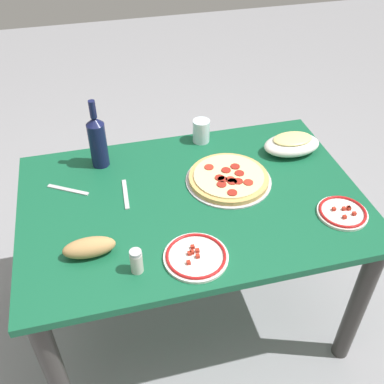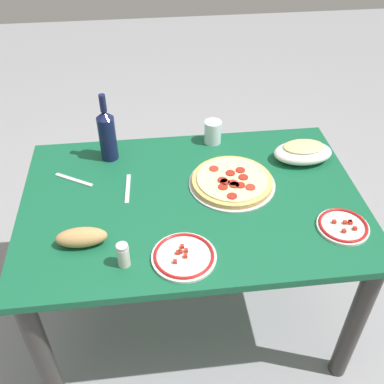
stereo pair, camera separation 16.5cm
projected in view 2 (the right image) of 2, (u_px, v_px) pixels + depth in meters
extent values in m
plane|color=gray|center=(192.00, 310.00, 2.13)|extent=(8.00, 8.00, 0.00)
cube|color=#145938|center=(192.00, 201.00, 1.68)|extent=(1.26, 0.85, 0.03)
cylinder|color=#33302D|center=(298.00, 197.00, 2.24)|extent=(0.07, 0.07, 0.67)
cylinder|color=#33302D|center=(64.00, 216.00, 2.13)|extent=(0.07, 0.07, 0.67)
cylinder|color=#33302D|center=(355.00, 323.00, 1.68)|extent=(0.07, 0.07, 0.67)
cylinder|color=#33302D|center=(43.00, 356.00, 1.58)|extent=(0.07, 0.07, 0.67)
cylinder|color=#B7B7BC|center=(232.00, 184.00, 1.73)|extent=(0.33, 0.33, 0.01)
cylinder|color=tan|center=(232.00, 181.00, 1.73)|extent=(0.31, 0.31, 0.02)
cylinder|color=beige|center=(232.00, 179.00, 1.72)|extent=(0.27, 0.27, 0.01)
cylinder|color=#B22D1E|center=(251.00, 187.00, 1.67)|extent=(0.04, 0.04, 0.00)
cylinder|color=#B22D1E|center=(233.00, 183.00, 1.69)|extent=(0.04, 0.04, 0.00)
cylinder|color=maroon|center=(234.00, 185.00, 1.68)|extent=(0.04, 0.04, 0.00)
cylinder|color=#B22D1E|center=(214.00, 169.00, 1.76)|extent=(0.04, 0.04, 0.00)
cylinder|color=maroon|center=(240.00, 185.00, 1.68)|extent=(0.04, 0.04, 0.00)
cylinder|color=maroon|center=(240.00, 170.00, 1.75)|extent=(0.04, 0.04, 0.00)
cylinder|color=maroon|center=(230.00, 173.00, 1.74)|extent=(0.04, 0.04, 0.00)
cylinder|color=maroon|center=(243.00, 177.00, 1.72)|extent=(0.04, 0.04, 0.00)
cylinder|color=maroon|center=(223.00, 187.00, 1.67)|extent=(0.04, 0.04, 0.00)
cylinder|color=maroon|center=(222.00, 180.00, 1.70)|extent=(0.04, 0.04, 0.00)
cylinder|color=maroon|center=(225.00, 182.00, 1.70)|extent=(0.04, 0.04, 0.00)
cylinder|color=maroon|center=(232.00, 196.00, 1.63)|extent=(0.04, 0.04, 0.00)
ellipsoid|color=white|center=(303.00, 153.00, 1.84)|extent=(0.24, 0.15, 0.07)
ellipsoid|color=#AD2819|center=(303.00, 150.00, 1.83)|extent=(0.20, 0.12, 0.03)
ellipsoid|color=#EFD684|center=(304.00, 147.00, 1.82)|extent=(0.17, 0.10, 0.02)
cylinder|color=#141942|center=(108.00, 138.00, 1.81)|extent=(0.07, 0.07, 0.19)
cone|color=#141942|center=(104.00, 115.00, 1.74)|extent=(0.07, 0.07, 0.03)
cylinder|color=#141942|center=(103.00, 103.00, 1.71)|extent=(0.03, 0.03, 0.07)
cylinder|color=silver|center=(213.00, 132.00, 1.93)|extent=(0.07, 0.07, 0.10)
cylinder|color=white|center=(343.00, 227.00, 1.55)|extent=(0.18, 0.18, 0.01)
torus|color=red|center=(343.00, 225.00, 1.55)|extent=(0.17, 0.17, 0.01)
cube|color=#AD2819|center=(334.00, 222.00, 1.55)|extent=(0.01, 0.01, 0.01)
cube|color=#AD2819|center=(350.00, 223.00, 1.55)|extent=(0.01, 0.01, 0.01)
cube|color=#AD2819|center=(345.00, 222.00, 1.55)|extent=(0.01, 0.01, 0.01)
cube|color=#AD2819|center=(355.00, 228.00, 1.53)|extent=(0.01, 0.01, 0.01)
cube|color=#AD2819|center=(344.00, 231.00, 1.52)|extent=(0.01, 0.01, 0.01)
cube|color=#AD2819|center=(350.00, 222.00, 1.55)|extent=(0.01, 0.01, 0.01)
cylinder|color=white|center=(184.00, 257.00, 1.45)|extent=(0.21, 0.21, 0.01)
torus|color=red|center=(184.00, 255.00, 1.44)|extent=(0.20, 0.20, 0.01)
cube|color=#AD2819|center=(182.00, 246.00, 1.47)|extent=(0.01, 0.01, 0.01)
cube|color=#AD2819|center=(186.00, 251.00, 1.45)|extent=(0.01, 0.01, 0.01)
cube|color=#AD2819|center=(185.00, 256.00, 1.43)|extent=(0.01, 0.01, 0.01)
cube|color=#AD2819|center=(180.00, 252.00, 1.45)|extent=(0.01, 0.01, 0.01)
cube|color=#AD2819|center=(178.00, 252.00, 1.45)|extent=(0.01, 0.01, 0.01)
cube|color=#AD2819|center=(175.00, 262.00, 1.42)|extent=(0.01, 0.01, 0.01)
ellipsoid|color=tan|center=(81.00, 237.00, 1.47)|extent=(0.17, 0.07, 0.06)
cylinder|color=silver|center=(123.00, 256.00, 1.40)|extent=(0.04, 0.04, 0.07)
cylinder|color=#B7B7BC|center=(122.00, 247.00, 1.38)|extent=(0.04, 0.04, 0.01)
cube|color=#B7B7BC|center=(74.00, 180.00, 1.75)|extent=(0.15, 0.10, 0.00)
cube|color=#B7B7BC|center=(128.00, 189.00, 1.71)|extent=(0.03, 0.17, 0.00)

